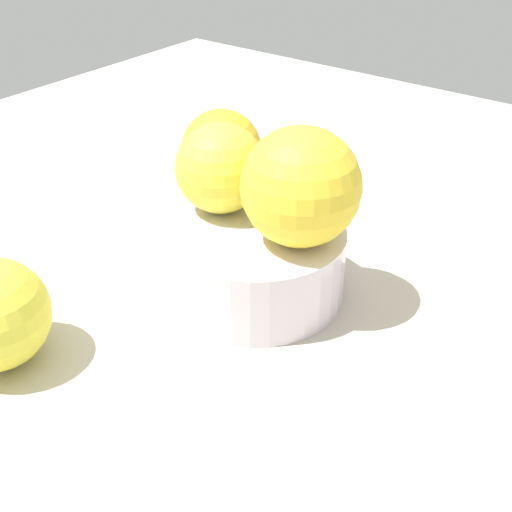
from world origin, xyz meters
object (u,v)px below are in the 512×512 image
orange_in_bowl_0 (301,187)px  orange_in_bowl_1 (221,168)px  orange_loose_1 (222,150)px  fruit_bowl (256,264)px

orange_in_bowl_0 → orange_in_bowl_1: size_ratio=1.23×
orange_in_bowl_0 → orange_in_bowl_1: (-0.28, -7.51, -0.79)cm
orange_in_bowl_0 → orange_loose_1: size_ratio=1.07×
orange_in_bowl_1 → fruit_bowl: bearing=75.5°
orange_in_bowl_0 → orange_in_bowl_1: bearing=-92.2°
orange_loose_1 → orange_in_bowl_0: bearing=55.2°
orange_loose_1 → orange_in_bowl_1: bearing=40.0°
fruit_bowl → orange_in_bowl_0: size_ratio=1.59×
orange_in_bowl_0 → orange_in_bowl_1: 7.56cm
orange_in_bowl_0 → orange_loose_1: (-12.10, -17.41, -5.93)cm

